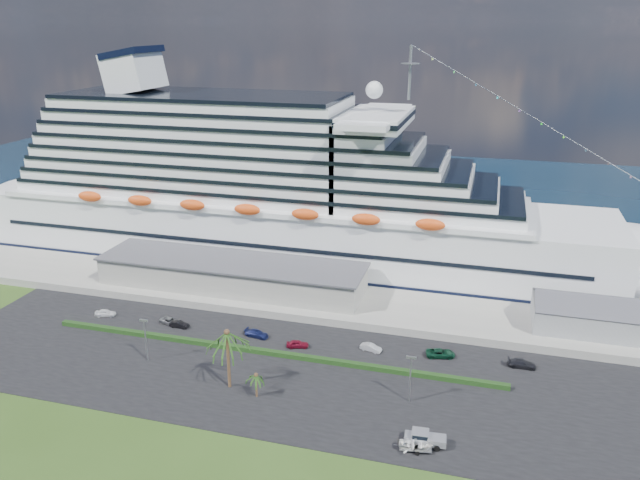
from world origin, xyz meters
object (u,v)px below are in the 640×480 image
(cruise_ship, at_px, (280,197))
(pickup_truck, at_px, (425,438))
(boat_trailer, at_px, (416,445))
(parked_car_3, at_px, (257,334))

(cruise_ship, height_order, pickup_truck, cruise_ship)
(cruise_ship, bearing_deg, boat_trailer, -57.09)
(pickup_truck, relative_size, boat_trailer, 1.05)
(cruise_ship, relative_size, parked_car_3, 39.34)
(cruise_ship, distance_m, pickup_truck, 81.86)
(cruise_ship, height_order, boat_trailer, cruise_ship)
(parked_car_3, bearing_deg, boat_trailer, -119.38)
(parked_car_3, xyz_separation_m, pickup_truck, (35.77, -24.31, 0.47))
(cruise_ship, bearing_deg, pickup_truck, -55.74)
(cruise_ship, relative_size, pickup_truck, 30.78)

